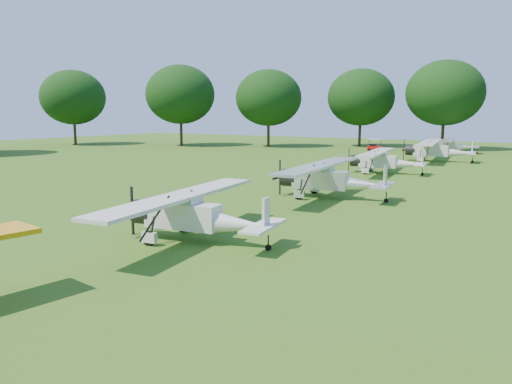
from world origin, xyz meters
TOP-DOWN VIEW (x-y plane):
  - ground at (0.00, 0.00)m, footprint 160.00×160.00m
  - tree_belt at (3.57, 0.16)m, footprint 137.36×130.27m
  - aircraft_3 at (0.86, -3.89)m, footprint 6.95×11.01m
  - aircraft_4 at (1.19, 9.09)m, footprint 7.42×11.81m
  - aircraft_5 at (-0.02, 23.56)m, footprint 6.85×10.86m
  - aircraft_6 at (1.38, 37.42)m, footprint 7.67×12.17m
  - aircraft_7 at (0.51, 50.51)m, footprint 6.32×10.01m
  - golf_cart at (-9.44, 48.44)m, footprint 2.13×1.51m

SIDE VIEW (x-z plane):
  - ground at x=0.00m, z-range 0.00..0.00m
  - golf_cart at x=-9.44m, z-range -0.28..1.40m
  - aircraft_7 at x=0.51m, z-range 0.17..2.13m
  - aircraft_5 at x=-0.02m, z-range 0.18..2.31m
  - aircraft_3 at x=0.86m, z-range 0.18..2.34m
  - aircraft_4 at x=1.19m, z-range 0.20..2.52m
  - aircraft_6 at x=1.38m, z-range 0.20..2.59m
  - tree_belt at x=3.57m, z-range 0.77..15.29m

